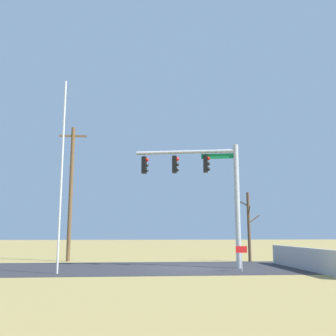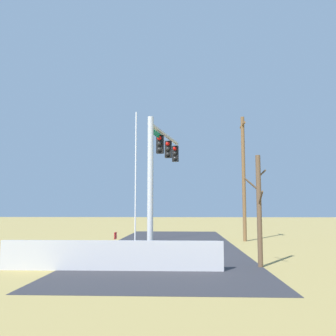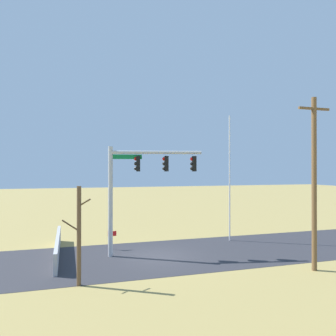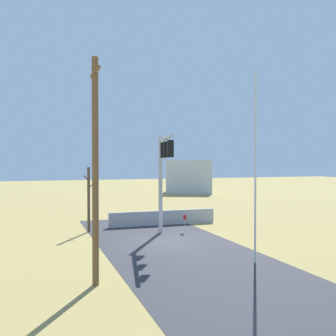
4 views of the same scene
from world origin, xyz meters
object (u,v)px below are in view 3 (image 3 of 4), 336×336
flagpole (230,178)px  bare_tree (79,235)px  signal_mast (137,179)px  open_sign (112,236)px  utility_pole (314,180)px

flagpole → bare_tree: 13.07m
bare_tree → signal_mast: bearing=-130.0°
bare_tree → open_sign: bearing=-110.3°
flagpole → bare_tree: size_ratio=2.06×
open_sign → bare_tree: bearing=69.7°
bare_tree → utility_pole: bearing=173.8°
flagpole → utility_pole: 7.86m
signal_mast → open_sign: signal_mast is taller
signal_mast → utility_pole: utility_pole is taller
flagpole → open_sign: flagpole is taller
signal_mast → bare_tree: (3.61, 4.30, -2.39)m
flagpole → open_sign: 9.52m
flagpole → open_sign: size_ratio=7.65×
utility_pole → bare_tree: utility_pole is taller
flagpole → utility_pole: size_ratio=1.03×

